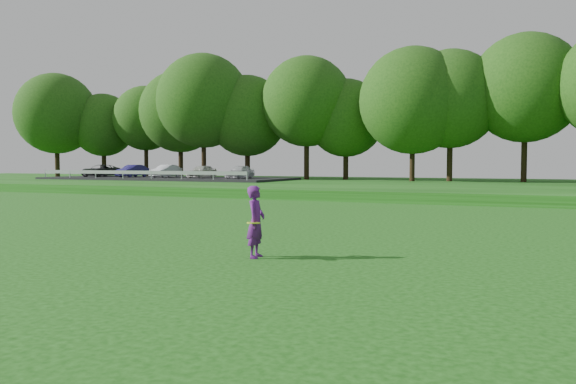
% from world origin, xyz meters
% --- Properties ---
extents(ground, '(140.00, 140.00, 0.00)m').
position_xyz_m(ground, '(0.00, 0.00, 0.00)').
color(ground, '#15480D').
rests_on(ground, ground).
extents(berm, '(130.00, 30.00, 0.60)m').
position_xyz_m(berm, '(0.00, 34.00, 0.30)').
color(berm, '#15480D').
rests_on(berm, ground).
extents(walking_path, '(130.00, 1.60, 0.04)m').
position_xyz_m(walking_path, '(0.00, 20.00, 0.02)').
color(walking_path, gray).
rests_on(walking_path, ground).
extents(treeline, '(104.00, 7.00, 15.00)m').
position_xyz_m(treeline, '(0.00, 38.00, 8.10)').
color(treeline, '#19430F').
rests_on(treeline, berm).
extents(parking_lot, '(24.00, 9.00, 1.38)m').
position_xyz_m(parking_lot, '(-24.43, 32.80, 1.02)').
color(parking_lot, black).
rests_on(parking_lot, berm).
extents(woman, '(0.49, 0.74, 1.66)m').
position_xyz_m(woman, '(2.49, 0.69, 0.83)').
color(woman, '#5B1972').
rests_on(woman, ground).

